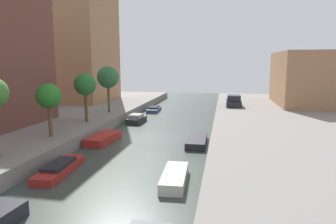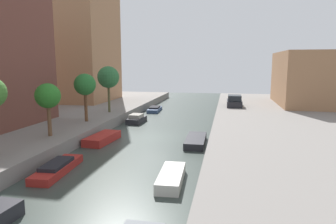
% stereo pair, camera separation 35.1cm
% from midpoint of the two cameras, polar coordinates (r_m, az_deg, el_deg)
% --- Properties ---
extents(ground_plane, '(84.00, 84.00, 0.00)m').
position_cam_midpoint_polar(ground_plane, '(26.92, -2.15, -4.80)').
color(ground_plane, '#333D38').
extents(quay_left, '(20.00, 64.00, 1.00)m').
position_cam_midpoint_polar(quay_left, '(33.55, -27.96, -2.21)').
color(quay_left, gray).
rests_on(quay_left, ground_plane).
extents(apartment_tower_far, '(10.00, 10.89, 23.89)m').
position_cam_midpoint_polar(apartment_tower_far, '(47.96, -17.00, 16.49)').
color(apartment_tower_far, '#9E704C').
rests_on(apartment_tower_far, quay_left).
extents(low_block_right, '(10.00, 13.02, 7.08)m').
position_cam_midpoint_polar(low_block_right, '(45.30, 26.64, 5.72)').
color(low_block_right, '#9E704C').
rests_on(low_block_right, quay_right).
extents(street_tree_2, '(1.89, 1.89, 4.04)m').
position_cam_midpoint_polar(street_tree_2, '(24.30, -21.46, 2.76)').
color(street_tree_2, brown).
rests_on(street_tree_2, quay_left).
extents(street_tree_3, '(2.06, 2.06, 4.58)m').
position_cam_midpoint_polar(street_tree_3, '(29.53, -15.16, 4.96)').
color(street_tree_3, brown).
rests_on(street_tree_3, quay_left).
extents(street_tree_4, '(2.46, 2.46, 5.23)m').
position_cam_midpoint_polar(street_tree_4, '(34.75, -10.97, 6.46)').
color(street_tree_4, '#4E4B2C').
rests_on(street_tree_4, quay_left).
extents(parked_car, '(1.91, 4.07, 1.47)m').
position_cam_midpoint_polar(parked_car, '(40.10, 12.74, 1.93)').
color(parked_car, black).
rests_on(parked_car, quay_right).
extents(moored_boat_left_1, '(1.61, 4.62, 0.68)m').
position_cam_midpoint_polar(moored_boat_left_1, '(19.44, -19.76, -9.96)').
color(moored_boat_left_1, maroon).
rests_on(moored_boat_left_1, ground_plane).
extents(moored_boat_left_2, '(1.89, 4.07, 0.64)m').
position_cam_midpoint_polar(moored_boat_left_2, '(25.70, -11.97, -4.92)').
color(moored_boat_left_2, maroon).
rests_on(moored_boat_left_2, ground_plane).
extents(moored_boat_left_3, '(1.60, 3.09, 1.00)m').
position_cam_midpoint_polar(moored_boat_left_3, '(33.44, -5.70, -1.35)').
color(moored_boat_left_3, '#232328').
rests_on(moored_boat_left_3, ground_plane).
extents(moored_boat_left_4, '(1.68, 4.29, 0.67)m').
position_cam_midpoint_polar(moored_boat_left_4, '(41.43, -2.30, 0.53)').
color(moored_boat_left_4, '#33476B').
rests_on(moored_boat_left_4, ground_plane).
extents(moored_boat_right_1, '(1.43, 3.77, 0.60)m').
position_cam_midpoint_polar(moored_boat_right_1, '(16.88, 1.22, -12.32)').
color(moored_boat_right_1, beige).
rests_on(moored_boat_right_1, ground_plane).
extents(moored_boat_right_2, '(1.59, 4.39, 0.55)m').
position_cam_midpoint_polar(moored_boat_right_2, '(24.72, 5.68, -5.44)').
color(moored_boat_right_2, '#232328').
rests_on(moored_boat_right_2, ground_plane).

